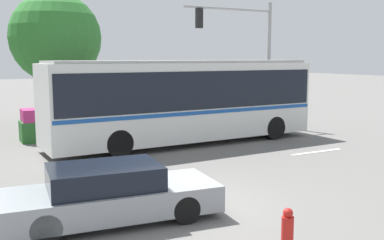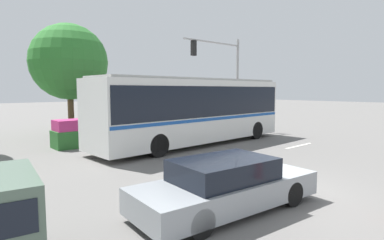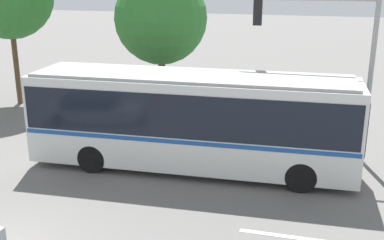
{
  "view_description": "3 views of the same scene",
  "coord_description": "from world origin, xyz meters",
  "px_view_note": "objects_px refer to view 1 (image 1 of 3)",
  "views": [
    {
      "loc": [
        -4.61,
        -9.16,
        3.5
      ],
      "look_at": [
        3.3,
        5.82,
        1.12
      ],
      "focal_mm": 41.54,
      "sensor_mm": 36.0,
      "label": 1
    },
    {
      "loc": [
        -7.24,
        -5.0,
        2.83
      ],
      "look_at": [
        2.33,
        5.78,
        1.43
      ],
      "focal_mm": 29.26,
      "sensor_mm": 36.0,
      "label": 2
    },
    {
      "loc": [
        7.62,
        -8.31,
        6.73
      ],
      "look_at": [
        3.68,
        6.45,
        1.94
      ],
      "focal_mm": 44.56,
      "sensor_mm": 36.0,
      "label": 3
    }
  ],
  "objects_px": {
    "sedan_foreground": "(109,194)",
    "street_tree_centre": "(56,38)",
    "city_bus": "(184,97)",
    "fire_hydrant": "(287,232)",
    "traffic_light_pole": "(249,46)"
  },
  "relations": [
    {
      "from": "sedan_foreground",
      "to": "street_tree_centre",
      "type": "relative_size",
      "value": 0.7
    },
    {
      "from": "city_bus",
      "to": "sedan_foreground",
      "type": "relative_size",
      "value": 2.38
    },
    {
      "from": "sedan_foreground",
      "to": "street_tree_centre",
      "type": "xyz_separation_m",
      "value": [
        1.85,
        14.58,
        3.92
      ]
    },
    {
      "from": "sedan_foreground",
      "to": "fire_hydrant",
      "type": "xyz_separation_m",
      "value": [
        2.32,
        -3.09,
        -0.18
      ]
    },
    {
      "from": "street_tree_centre",
      "to": "fire_hydrant",
      "type": "height_order",
      "value": "street_tree_centre"
    },
    {
      "from": "sedan_foreground",
      "to": "fire_hydrant",
      "type": "relative_size",
      "value": 5.57
    },
    {
      "from": "fire_hydrant",
      "to": "sedan_foreground",
      "type": "bearing_deg",
      "value": 126.85
    },
    {
      "from": "traffic_light_pole",
      "to": "street_tree_centre",
      "type": "distance_m",
      "value": 9.81
    },
    {
      "from": "sedan_foreground",
      "to": "street_tree_centre",
      "type": "bearing_deg",
      "value": 88.15
    },
    {
      "from": "street_tree_centre",
      "to": "fire_hydrant",
      "type": "distance_m",
      "value": 18.14
    },
    {
      "from": "traffic_light_pole",
      "to": "sedan_foreground",
      "type": "bearing_deg",
      "value": 42.62
    },
    {
      "from": "sedan_foreground",
      "to": "traffic_light_pole",
      "type": "bearing_deg",
      "value": 47.99
    },
    {
      "from": "street_tree_centre",
      "to": "fire_hydrant",
      "type": "bearing_deg",
      "value": -88.47
    },
    {
      "from": "sedan_foreground",
      "to": "street_tree_centre",
      "type": "distance_m",
      "value": 15.21
    },
    {
      "from": "city_bus",
      "to": "fire_hydrant",
      "type": "bearing_deg",
      "value": -109.14
    }
  ]
}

